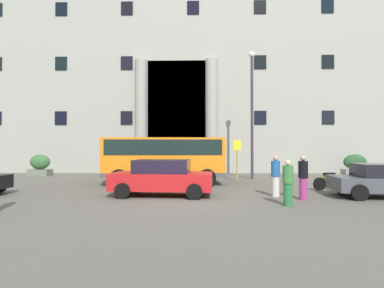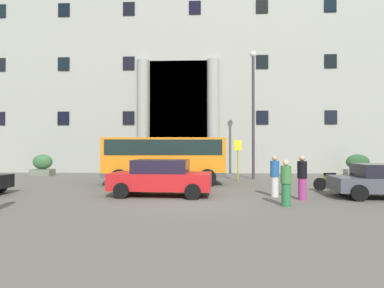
# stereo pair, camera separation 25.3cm
# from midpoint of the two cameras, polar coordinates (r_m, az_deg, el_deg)

# --- Properties ---
(ground_plane) EXTENTS (80.00, 64.00, 0.12)m
(ground_plane) POSITION_cam_midpoint_polar(r_m,az_deg,el_deg) (12.18, -1.68, -10.41)
(ground_plane) COLOR #58544C
(office_building_facade) EXTENTS (39.68, 9.73, 19.91)m
(office_building_facade) POSITION_cam_midpoint_polar(r_m,az_deg,el_deg) (30.53, 0.13, 14.39)
(office_building_facade) COLOR #999B90
(office_building_facade) RESTS_ON ground_plane
(orange_minibus) EXTENTS (6.66, 3.17, 2.54)m
(orange_minibus) POSITION_cam_midpoint_polar(r_m,az_deg,el_deg) (17.62, -5.40, -2.19)
(orange_minibus) COLOR orange
(orange_minibus) RESTS_ON ground_plane
(bus_stop_sign) EXTENTS (0.44, 0.08, 2.46)m
(bus_stop_sign) POSITION_cam_midpoint_polar(r_m,az_deg,el_deg) (19.18, 7.75, -2.08)
(bus_stop_sign) COLOR #9E9D1F
(bus_stop_sign) RESTS_ON ground_plane
(hedge_planter_west) EXTENTS (1.45, 0.99, 1.52)m
(hedge_planter_west) POSITION_cam_midpoint_polar(r_m,az_deg,el_deg) (25.04, -25.97, -3.51)
(hedge_planter_west) COLOR #656C5A
(hedge_planter_west) RESTS_ON ground_plane
(hedge_planter_entrance_left) EXTENTS (2.05, 0.96, 1.40)m
(hedge_planter_entrance_left) POSITION_cam_midpoint_polar(r_m,az_deg,el_deg) (22.40, -4.12, -4.08)
(hedge_planter_entrance_left) COLOR #6C5F57
(hedge_planter_entrance_left) RESTS_ON ground_plane
(hedge_planter_east) EXTENTS (1.70, 0.85, 1.54)m
(hedge_planter_east) POSITION_cam_midpoint_polar(r_m,az_deg,el_deg) (25.37, 27.05, -3.45)
(hedge_planter_east) COLOR gray
(hedge_planter_east) RESTS_ON ground_plane
(parked_estate_mid) EXTENTS (4.25, 2.21, 1.50)m
(parked_estate_mid) POSITION_cam_midpoint_polar(r_m,az_deg,el_deg) (13.32, -5.94, -6.01)
(parked_estate_mid) COLOR red
(parked_estate_mid) RESTS_ON ground_plane
(motorcycle_near_kerb) EXTENTS (1.94, 0.64, 0.89)m
(motorcycle_near_kerb) POSITION_cam_midpoint_polar(r_m,az_deg,el_deg) (16.38, 23.49, -6.03)
(motorcycle_near_kerb) COLOR black
(motorcycle_near_kerb) RESTS_ON ground_plane
(scooter_by_planter) EXTENTS (2.03, 0.68, 0.89)m
(scooter_by_planter) POSITION_cam_midpoint_polar(r_m,az_deg,el_deg) (15.42, -8.34, -6.41)
(scooter_by_planter) COLOR black
(scooter_by_planter) RESTS_ON ground_plane
(pedestrian_man_crossing) EXTENTS (0.36, 0.36, 1.59)m
(pedestrian_man_crossing) POSITION_cam_midpoint_polar(r_m,az_deg,el_deg) (11.38, 16.29, -6.72)
(pedestrian_man_crossing) COLOR #286939
(pedestrian_man_crossing) RESTS_ON ground_plane
(pedestrian_man_red_shirt) EXTENTS (0.36, 0.36, 1.68)m
(pedestrian_man_red_shirt) POSITION_cam_midpoint_polar(r_m,az_deg,el_deg) (13.43, 14.31, -5.58)
(pedestrian_man_red_shirt) COLOR silver
(pedestrian_man_red_shirt) RESTS_ON ground_plane
(pedestrian_child_trailing) EXTENTS (0.36, 0.36, 1.71)m
(pedestrian_child_trailing) POSITION_cam_midpoint_polar(r_m,az_deg,el_deg) (12.91, 18.86, -5.69)
(pedestrian_child_trailing) COLOR #9A3073
(pedestrian_child_trailing) RESTS_ON ground_plane
(lamppost_plaza_centre) EXTENTS (0.40, 0.40, 8.24)m
(lamppost_plaza_centre) POSITION_cam_midpoint_polar(r_m,az_deg,el_deg) (20.90, 10.42, 6.90)
(lamppost_plaza_centre) COLOR #3A303E
(lamppost_plaza_centre) RESTS_ON ground_plane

